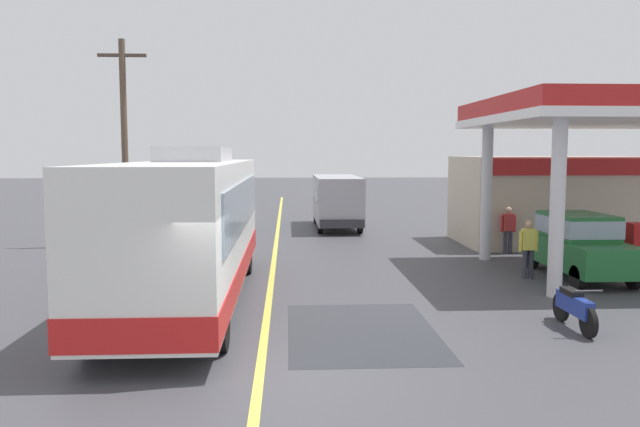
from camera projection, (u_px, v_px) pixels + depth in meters
ground at (278, 227)px, 29.85m from camera, size 120.00×120.00×0.00m
lane_divider_stripe at (276, 241)px, 24.88m from camera, size 0.16×50.00×0.01m
wet_puddle_patch at (362, 331)px, 12.30m from camera, size 2.92×4.31×0.01m
coach_bus_main at (190, 229)px, 14.70m from camera, size 2.60×11.04×3.69m
gas_station_roadside at (575, 179)px, 22.06m from camera, size 9.10×11.95×5.10m
car_at_pump at (579, 242)px, 17.56m from camera, size 1.70×4.20×1.82m
minibus_opposing_lane at (337, 197)px, 29.16m from camera, size 2.04×6.13×2.44m
motorcycle_parked_forecourt at (574, 307)px, 12.42m from camera, size 0.55×1.80×0.92m
pedestrian_near_pump at (508, 228)px, 21.63m from camera, size 0.55×0.22×1.66m
pedestrian_by_shop at (528, 246)px, 17.36m from camera, size 0.55×0.22×1.66m
utility_pole_roadside at (125, 139)px, 23.43m from camera, size 1.80×0.24×7.78m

